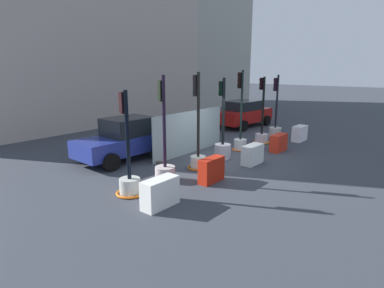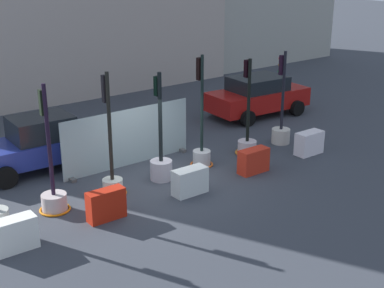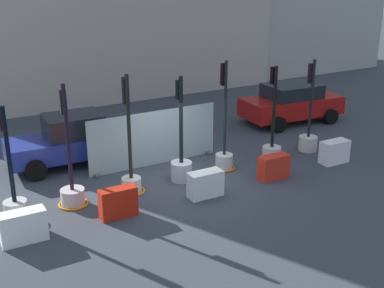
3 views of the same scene
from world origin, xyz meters
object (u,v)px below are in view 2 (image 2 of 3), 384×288
construction_barrier_0 (13,235)px  car_red_compact (258,96)px  construction_barrier_4 (309,143)px  traffic_light_4 (201,145)px  traffic_light_2 (112,171)px  construction_barrier_3 (254,161)px  construction_barrier_2 (190,181)px  construction_barrier_1 (106,205)px  car_blue_estate (36,144)px  traffic_light_6 (281,127)px  traffic_light_1 (53,190)px  traffic_light_3 (161,159)px  traffic_light_5 (247,138)px

construction_barrier_0 → car_red_compact: (12.16, 4.44, 0.44)m
construction_barrier_4 → car_red_compact: (1.90, 4.44, 0.45)m
traffic_light_4 → car_red_compact: size_ratio=0.81×
traffic_light_2 → traffic_light_4: traffic_light_4 is taller
traffic_light_2 → construction_barrier_3: traffic_light_2 is taller
construction_barrier_2 → traffic_light_2: bearing=142.1°
traffic_light_2 → construction_barrier_1: 1.58m
traffic_light_2 → car_blue_estate: size_ratio=0.90×
construction_barrier_2 → traffic_light_6: bearing=15.3°
car_blue_estate → car_red_compact: bearing=0.3°
construction_barrier_0 → construction_barrier_1: (2.46, 0.04, 0.01)m
construction_barrier_0 → car_blue_estate: size_ratio=0.28×
construction_barrier_4 → car_red_compact: car_red_compact is taller
traffic_light_1 → construction_barrier_3: 6.17m
traffic_light_2 → traffic_light_6: 6.96m
traffic_light_4 → construction_barrier_4: (3.53, -1.45, -0.30)m
traffic_light_4 → traffic_light_6: size_ratio=1.08×
traffic_light_3 → construction_barrier_2: (0.04, -1.37, -0.26)m
traffic_light_1 → construction_barrier_1: bearing=-56.9°
construction_barrier_0 → traffic_light_1: bearing=39.7°
construction_barrier_2 → construction_barrier_3: (2.53, 0.04, -0.00)m
traffic_light_6 → car_red_compact: (1.84, 3.06, 0.22)m
traffic_light_2 → construction_barrier_4: bearing=-10.6°
traffic_light_5 → car_blue_estate: 6.90m
traffic_light_1 → traffic_light_4: size_ratio=0.96×
traffic_light_5 → construction_barrier_2: size_ratio=3.18×
construction_barrier_1 → traffic_light_5: bearing=11.8°
traffic_light_6 → car_blue_estate: bearing=159.1°
traffic_light_2 → construction_barrier_3: size_ratio=3.52×
construction_barrier_0 → construction_barrier_1: construction_barrier_1 is taller
construction_barrier_2 → traffic_light_5: bearing=21.4°
traffic_light_4 → construction_barrier_3: traffic_light_4 is taller
traffic_light_3 → construction_barrier_3: bearing=-27.3°
construction_barrier_1 → construction_barrier_4: construction_barrier_1 is taller
traffic_light_6 → car_blue_estate: (-7.88, 3.01, 0.22)m
construction_barrier_3 → traffic_light_1: bearing=167.3°
construction_barrier_0 → construction_barrier_3: 7.63m
traffic_light_3 → traffic_light_5: 3.57m
traffic_light_3 → construction_barrier_2: 1.39m
construction_barrier_3 → car_blue_estate: car_blue_estate is taller
traffic_light_5 → construction_barrier_4: size_ratio=3.24×
traffic_light_3 → traffic_light_6: traffic_light_6 is taller
construction_barrier_0 → construction_barrier_4: size_ratio=1.09×
traffic_light_5 → traffic_light_1: bearing=179.9°
traffic_light_3 → traffic_light_4: (1.68, 0.14, 0.05)m
traffic_light_2 → construction_barrier_1: size_ratio=3.53×
traffic_light_1 → traffic_light_3: bearing=-0.4°
construction_barrier_2 → car_red_compact: bearing=32.5°
car_blue_estate → construction_barrier_1: bearing=-89.9°
traffic_light_4 → car_blue_estate: traffic_light_4 is taller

